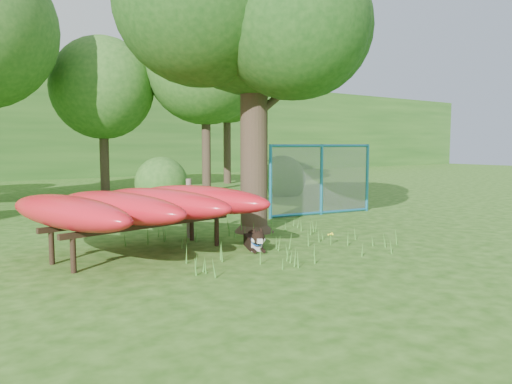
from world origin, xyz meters
TOP-DOWN VIEW (x-y plane):
  - ground at (0.00, 0.00)m, footprint 80.00×80.00m
  - oak_tree at (0.88, 2.27)m, footprint 6.08×5.40m
  - wooden_post at (-0.57, 2.46)m, footprint 0.33×0.14m
  - kayak_rack at (-2.01, 1.60)m, footprint 4.19×3.73m
  - husky_dog at (-0.19, 0.72)m, footprint 0.59×0.95m
  - fence_section at (3.99, 3.29)m, footprint 3.26×0.58m
  - wildflower_clump at (1.22, 0.18)m, footprint 0.11×0.11m
  - bg_tree_c at (1.50, 13.00)m, footprint 4.00×4.00m
  - bg_tree_d at (5.00, 11.00)m, footprint 4.80×4.80m
  - bg_tree_e at (8.00, 14.00)m, footprint 4.60×4.60m
  - shrub_right at (6.50, 8.00)m, footprint 1.80×1.80m
  - shrub_mid at (2.00, 9.00)m, footprint 1.80×1.80m

SIDE VIEW (x-z plane):
  - ground at x=0.00m, z-range 0.00..0.00m
  - shrub_right at x=6.50m, z-range -0.90..0.90m
  - shrub_mid at x=2.00m, z-range -0.90..0.90m
  - husky_dog at x=-0.19m, z-range -0.07..0.39m
  - wildflower_clump at x=1.22m, z-range 0.07..0.31m
  - wooden_post at x=-0.57m, z-range 0.04..1.25m
  - kayak_rack at x=-2.01m, z-range 0.30..1.43m
  - fence_section at x=3.99m, z-range -0.64..2.56m
  - bg_tree_c at x=1.50m, z-range 1.05..7.17m
  - oak_tree at x=0.88m, z-range 1.23..8.63m
  - bg_tree_d at x=5.00m, z-range 1.33..8.83m
  - bg_tree_e at x=8.00m, z-range 1.46..9.01m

